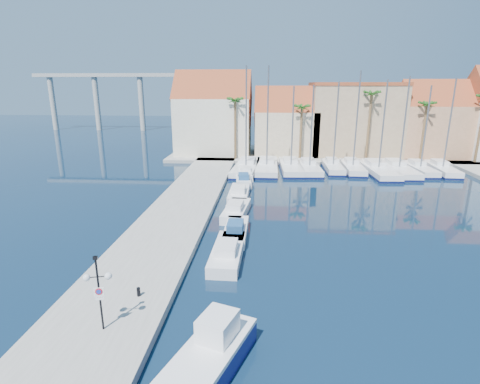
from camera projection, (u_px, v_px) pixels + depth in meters
The scene contains 31 objects.
ground at pixel (283, 335), 18.02m from camera, with size 260.00×260.00×0.00m, color black.
quay_west at pixel (170, 225), 31.55m from camera, with size 6.00×77.00×0.50m, color gray.
shore_north at pixel (333, 155), 63.23m from camera, with size 54.00×16.00×0.50m, color gray.
lamp_post at pixel (98, 282), 17.00m from camera, with size 1.26×0.57×3.78m.
bollard at pixel (139, 292), 20.39m from camera, with size 0.20×0.20×0.49m, color black.
fishing_boat at pixel (206, 361), 15.30m from camera, with size 4.11×6.64×2.21m.
motorboat_west_0 at pixel (227, 252), 25.77m from camera, with size 2.11×6.23×1.40m.
motorboat_west_1 at pixel (236, 231), 29.56m from camera, with size 1.73×5.40×1.40m.
motorboat_west_2 at pixel (236, 210), 34.45m from camera, with size 2.45×6.04×1.40m.
motorboat_west_3 at pixel (239, 193), 39.86m from camera, with size 2.01×6.22×1.40m.
motorboat_west_4 at pixel (243, 180), 45.31m from camera, with size 2.24×5.56×1.40m.
motorboat_west_5 at pixel (246, 173), 49.03m from camera, with size 2.20×6.12×1.40m.
sailboat_0 at pixel (247, 167), 52.17m from camera, with size 3.99×11.78×14.03m.
sailboat_1 at pixel (267, 166), 52.51m from camera, with size 3.05×11.26×14.04m.
sailboat_2 at pixel (291, 167), 52.41m from camera, with size 3.17×10.58×11.48m.
sailboat_3 at pixel (309, 167), 51.93m from camera, with size 2.99×9.65×11.62m.
sailboat_4 at pixel (333, 166), 52.47m from camera, with size 2.30×8.53×12.03m.
sailboat_5 at pixel (352, 167), 52.17m from camera, with size 2.68×9.19×13.41m.
sailboat_6 at pixel (377, 169), 50.83m from camera, with size 3.57×11.49×12.29m.
sailboat_7 at pixel (397, 169), 51.17m from camera, with size 3.08×10.87×12.69m.
sailboat_8 at pixel (419, 168), 51.14m from camera, with size 2.62×8.41×11.55m.
sailboat_9 at pixel (441, 168), 51.12m from camera, with size 2.81×8.98×12.45m.
building_0 at pixel (214, 117), 62.00m from camera, with size 12.30×9.00×13.50m.
building_1 at pixel (286, 125), 61.46m from camera, with size 10.30×8.00×11.00m.
building_2 at pixel (354, 119), 61.36m from camera, with size 14.20×10.20×11.50m.
building_3 at pixel (431, 122), 59.64m from camera, with size 10.30×8.00×12.00m.
palm_0 at pixel (235, 102), 56.21m from camera, with size 2.60×2.60×10.15m.
palm_1 at pixel (302, 109), 55.74m from camera, with size 2.60×2.60×9.15m.
palm_2 at pixel (372, 96), 54.50m from camera, with size 2.60×2.60×11.15m.
palm_3 at pixel (427, 106), 54.31m from camera, with size 2.60×2.60×9.65m.
viaduct at pixel (121, 90), 96.62m from camera, with size 48.00×2.20×14.45m.
Camera 1 is at (-0.90, -15.53, 11.61)m, focal length 28.00 mm.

